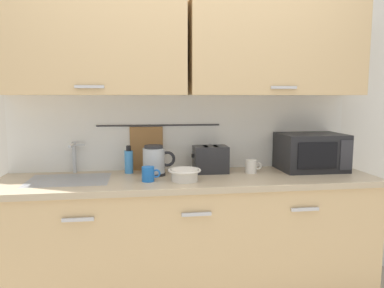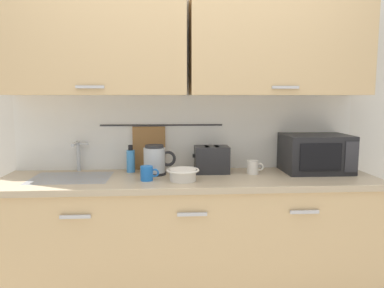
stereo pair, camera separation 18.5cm
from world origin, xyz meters
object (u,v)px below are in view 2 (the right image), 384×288
at_px(electric_kettle, 155,160).
at_px(mug_near_sink, 147,173).
at_px(dish_soap_bottle, 131,160).
at_px(microwave, 316,153).
at_px(mug_by_kettle, 253,167).
at_px(toaster, 212,159).
at_px(mixing_bowl, 183,174).

bearing_deg(electric_kettle, mug_near_sink, -104.17).
height_order(dish_soap_bottle, mug_near_sink, dish_soap_bottle).
distance_m(microwave, mug_by_kettle, 0.47).
xyz_separation_m(mug_near_sink, toaster, (0.45, 0.22, 0.05)).
relative_size(microwave, toaster, 1.80).
height_order(microwave, mug_by_kettle, microwave).
height_order(dish_soap_bottle, mixing_bowl, dish_soap_bottle).
bearing_deg(dish_soap_bottle, microwave, -3.25).
height_order(microwave, dish_soap_bottle, microwave).
xyz_separation_m(mixing_bowl, toaster, (0.22, 0.24, 0.05)).
xyz_separation_m(dish_soap_bottle, toaster, (0.58, -0.06, 0.01)).
relative_size(mixing_bowl, mug_by_kettle, 1.78).
relative_size(electric_kettle, toaster, 0.89).
xyz_separation_m(microwave, dish_soap_bottle, (-1.33, 0.08, -0.05)).
bearing_deg(dish_soap_bottle, mug_near_sink, -64.50).
xyz_separation_m(mug_near_sink, mug_by_kettle, (0.73, 0.16, 0.00)).
bearing_deg(mug_by_kettle, dish_soap_bottle, 172.24).
bearing_deg(dish_soap_bottle, mug_by_kettle, -7.76).
bearing_deg(electric_kettle, toaster, 5.30).
bearing_deg(mug_near_sink, dish_soap_bottle, 115.50).
bearing_deg(microwave, mug_near_sink, -170.44).
bearing_deg(electric_kettle, microwave, 0.90).
xyz_separation_m(electric_kettle, toaster, (0.40, 0.04, -0.01)).
relative_size(toaster, mug_by_kettle, 2.13).
relative_size(dish_soap_bottle, mug_near_sink, 1.63).
distance_m(dish_soap_bottle, mug_by_kettle, 0.87).
bearing_deg(mug_by_kettle, electric_kettle, 177.99).
distance_m(microwave, dish_soap_bottle, 1.33).
relative_size(dish_soap_bottle, mug_by_kettle, 1.63).
xyz_separation_m(dish_soap_bottle, mug_by_kettle, (0.86, -0.12, -0.04)).
xyz_separation_m(toaster, mug_by_kettle, (0.29, -0.06, -0.05)).
bearing_deg(mixing_bowl, mug_by_kettle, 19.56).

